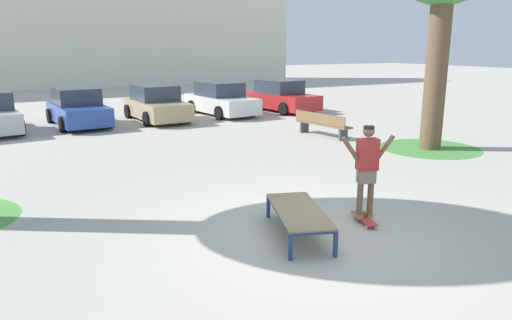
{
  "coord_description": "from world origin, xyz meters",
  "views": [
    {
      "loc": [
        -4.66,
        -6.28,
        3.15
      ],
      "look_at": [
        -0.4,
        1.55,
        1.0
      ],
      "focal_mm": 33.51,
      "sensor_mm": 36.0,
      "label": 1
    }
  ],
  "objects_px": {
    "skater": "(367,165)",
    "car_tan": "(156,104)",
    "car_blue": "(78,108)",
    "car_red": "(280,97)",
    "skateboard": "(364,218)",
    "park_bench": "(322,124)",
    "skate_box": "(299,212)",
    "car_white": "(221,100)"
  },
  "relations": [
    {
      "from": "skater",
      "to": "skate_box",
      "type": "bearing_deg",
      "value": 177.28
    },
    {
      "from": "car_tan",
      "to": "skateboard",
      "type": "bearing_deg",
      "value": -91.41
    },
    {
      "from": "car_blue",
      "to": "car_red",
      "type": "relative_size",
      "value": 0.98
    },
    {
      "from": "car_blue",
      "to": "car_white",
      "type": "height_order",
      "value": "same"
    },
    {
      "from": "skate_box",
      "to": "car_blue",
      "type": "xyz_separation_m",
      "value": [
        -1.43,
        13.82,
        0.28
      ]
    },
    {
      "from": "skater",
      "to": "car_blue",
      "type": "distance_m",
      "value": 14.18
    },
    {
      "from": "car_blue",
      "to": "car_red",
      "type": "xyz_separation_m",
      "value": [
        9.45,
        -0.1,
        0.0
      ]
    },
    {
      "from": "car_blue",
      "to": "car_white",
      "type": "bearing_deg",
      "value": 0.28
    },
    {
      "from": "skater",
      "to": "car_white",
      "type": "relative_size",
      "value": 0.39
    },
    {
      "from": "skate_box",
      "to": "park_bench",
      "type": "height_order",
      "value": "park_bench"
    },
    {
      "from": "car_tan",
      "to": "car_white",
      "type": "relative_size",
      "value": 0.98
    },
    {
      "from": "skate_box",
      "to": "park_bench",
      "type": "relative_size",
      "value": 0.84
    },
    {
      "from": "car_red",
      "to": "park_bench",
      "type": "height_order",
      "value": "car_red"
    },
    {
      "from": "skater",
      "to": "car_tan",
      "type": "relative_size",
      "value": 0.4
    },
    {
      "from": "car_red",
      "to": "park_bench",
      "type": "relative_size",
      "value": 1.79
    },
    {
      "from": "skate_box",
      "to": "park_bench",
      "type": "distance_m",
      "value": 9.22
    },
    {
      "from": "skate_box",
      "to": "car_blue",
      "type": "relative_size",
      "value": 0.48
    },
    {
      "from": "skateboard",
      "to": "car_white",
      "type": "distance_m",
      "value": 14.36
    },
    {
      "from": "car_white",
      "to": "park_bench",
      "type": "relative_size",
      "value": 1.78
    },
    {
      "from": "skate_box",
      "to": "car_tan",
      "type": "distance_m",
      "value": 13.71
    },
    {
      "from": "skate_box",
      "to": "park_bench",
      "type": "xyz_separation_m",
      "value": [
        5.76,
        7.2,
        0.03
      ]
    },
    {
      "from": "park_bench",
      "to": "car_blue",
      "type": "bearing_deg",
      "value": 137.35
    },
    {
      "from": "car_blue",
      "to": "car_tan",
      "type": "height_order",
      "value": "same"
    },
    {
      "from": "skateboard",
      "to": "car_tan",
      "type": "bearing_deg",
      "value": 88.59
    },
    {
      "from": "car_blue",
      "to": "car_tan",
      "type": "relative_size",
      "value": 1.01
    },
    {
      "from": "skate_box",
      "to": "car_red",
      "type": "height_order",
      "value": "car_red"
    },
    {
      "from": "skateboard",
      "to": "car_red",
      "type": "distance_m",
      "value": 15.31
    },
    {
      "from": "skateboard",
      "to": "park_bench",
      "type": "relative_size",
      "value": 0.34
    },
    {
      "from": "car_tan",
      "to": "car_red",
      "type": "distance_m",
      "value": 6.3
    },
    {
      "from": "car_white",
      "to": "car_red",
      "type": "bearing_deg",
      "value": -2.45
    },
    {
      "from": "car_tan",
      "to": "car_blue",
      "type": "bearing_deg",
      "value": 175.92
    },
    {
      "from": "skate_box",
      "to": "car_tan",
      "type": "xyz_separation_m",
      "value": [
        1.72,
        13.6,
        0.28
      ]
    },
    {
      "from": "skateboard",
      "to": "car_white",
      "type": "xyz_separation_m",
      "value": [
        3.49,
        13.92,
        0.61
      ]
    },
    {
      "from": "skateboard",
      "to": "car_tan",
      "type": "xyz_separation_m",
      "value": [
        0.34,
        13.67,
        0.61
      ]
    },
    {
      "from": "skater",
      "to": "park_bench",
      "type": "distance_m",
      "value": 8.5
    },
    {
      "from": "skateboard",
      "to": "car_tan",
      "type": "height_order",
      "value": "car_tan"
    },
    {
      "from": "skate_box",
      "to": "park_bench",
      "type": "bearing_deg",
      "value": 51.32
    },
    {
      "from": "park_bench",
      "to": "car_white",
      "type": "bearing_deg",
      "value": 97.63
    },
    {
      "from": "skate_box",
      "to": "car_red",
      "type": "relative_size",
      "value": 0.47
    },
    {
      "from": "car_tan",
      "to": "park_bench",
      "type": "height_order",
      "value": "car_tan"
    },
    {
      "from": "skater",
      "to": "park_bench",
      "type": "relative_size",
      "value": 0.69
    },
    {
      "from": "car_white",
      "to": "park_bench",
      "type": "xyz_separation_m",
      "value": [
        0.89,
        -6.65,
        -0.24
      ]
    }
  ]
}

